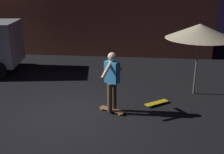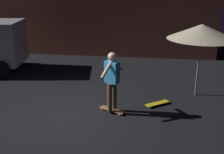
{
  "view_description": "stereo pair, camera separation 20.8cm",
  "coord_description": "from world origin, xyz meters",
  "px_view_note": "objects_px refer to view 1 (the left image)",
  "views": [
    {
      "loc": [
        1.92,
        -6.61,
        3.51
      ],
      "look_at": [
        1.16,
        0.48,
        1.05
      ],
      "focal_mm": 44.33,
      "sensor_mm": 36.0,
      "label": 1
    },
    {
      "loc": [
        2.12,
        -6.58,
        3.51
      ],
      "look_at": [
        1.16,
        0.48,
        1.05
      ],
      "focal_mm": 44.33,
      "sensor_mm": 36.0,
      "label": 2
    }
  ],
  "objects_px": {
    "patio_umbrella": "(200,31)",
    "skateboard_spare": "(157,103)",
    "skater": "(112,77)",
    "skateboard_ridden": "(112,110)"
  },
  "relations": [
    {
      "from": "skateboard_ridden",
      "to": "skater",
      "type": "bearing_deg",
      "value": -153.43
    },
    {
      "from": "patio_umbrella",
      "to": "skateboard_spare",
      "type": "xyz_separation_m",
      "value": [
        -1.25,
        -1.01,
        -2.02
      ]
    },
    {
      "from": "skater",
      "to": "skateboard_spare",
      "type": "bearing_deg",
      "value": 25.83
    },
    {
      "from": "skateboard_spare",
      "to": "skater",
      "type": "distance_m",
      "value": 1.74
    },
    {
      "from": "skateboard_ridden",
      "to": "skater",
      "type": "xyz_separation_m",
      "value": [
        -0.0,
        -0.0,
        0.98
      ]
    },
    {
      "from": "skateboard_ridden",
      "to": "skateboard_spare",
      "type": "bearing_deg",
      "value": 25.83
    },
    {
      "from": "patio_umbrella",
      "to": "skateboard_ridden",
      "type": "height_order",
      "value": "patio_umbrella"
    },
    {
      "from": "patio_umbrella",
      "to": "skater",
      "type": "relative_size",
      "value": 1.38
    },
    {
      "from": "skater",
      "to": "patio_umbrella",
      "type": "bearing_deg",
      "value": 32.73
    },
    {
      "from": "skateboard_spare",
      "to": "skateboard_ridden",
      "type": "bearing_deg",
      "value": -154.17
    }
  ]
}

